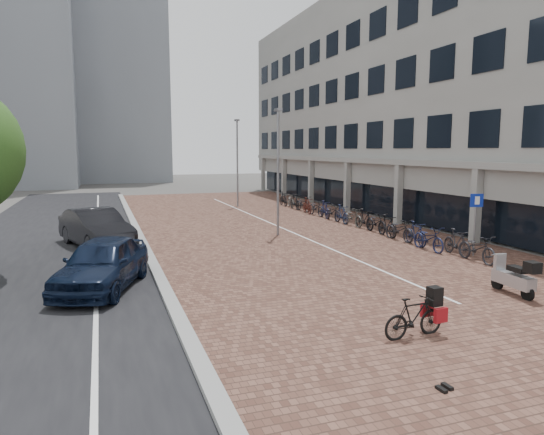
{
  "coord_description": "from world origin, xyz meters",
  "views": [
    {
      "loc": [
        -6.74,
        -13.36,
        4.12
      ],
      "look_at": [
        0.0,
        6.0,
        1.3
      ],
      "focal_mm": 32.57,
      "sensor_mm": 36.0,
      "label": 1
    }
  ],
  "objects_px": {
    "car_dark": "(96,228)",
    "parking_sign": "(476,215)",
    "scooter_front": "(513,276)",
    "hero_bike": "(414,317)",
    "car_navy": "(102,263)"
  },
  "relations": [
    {
      "from": "car_dark",
      "to": "parking_sign",
      "type": "relative_size",
      "value": 2.01
    },
    {
      "from": "scooter_front",
      "to": "hero_bike",
      "type": "bearing_deg",
      "value": -155.34
    },
    {
      "from": "parking_sign",
      "to": "car_dark",
      "type": "bearing_deg",
      "value": 167.8
    },
    {
      "from": "scooter_front",
      "to": "car_dark",
      "type": "bearing_deg",
      "value": 137.52
    },
    {
      "from": "car_navy",
      "to": "hero_bike",
      "type": "distance_m",
      "value": 9.02
    },
    {
      "from": "car_navy",
      "to": "hero_bike",
      "type": "height_order",
      "value": "car_navy"
    },
    {
      "from": "car_navy",
      "to": "car_dark",
      "type": "xyz_separation_m",
      "value": [
        -0.2,
        6.94,
        0.03
      ]
    },
    {
      "from": "hero_bike",
      "to": "parking_sign",
      "type": "relative_size",
      "value": 0.65
    },
    {
      "from": "hero_bike",
      "to": "parking_sign",
      "type": "distance_m",
      "value": 9.7
    },
    {
      "from": "car_navy",
      "to": "hero_bike",
      "type": "bearing_deg",
      "value": -24.67
    },
    {
      "from": "car_dark",
      "to": "scooter_front",
      "type": "distance_m",
      "value": 16.03
    },
    {
      "from": "car_dark",
      "to": "car_navy",
      "type": "bearing_deg",
      "value": -108.46
    },
    {
      "from": "car_navy",
      "to": "parking_sign",
      "type": "height_order",
      "value": "parking_sign"
    },
    {
      "from": "hero_bike",
      "to": "scooter_front",
      "type": "distance_m",
      "value": 4.95
    },
    {
      "from": "car_navy",
      "to": "parking_sign",
      "type": "distance_m",
      "value": 13.68
    }
  ]
}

